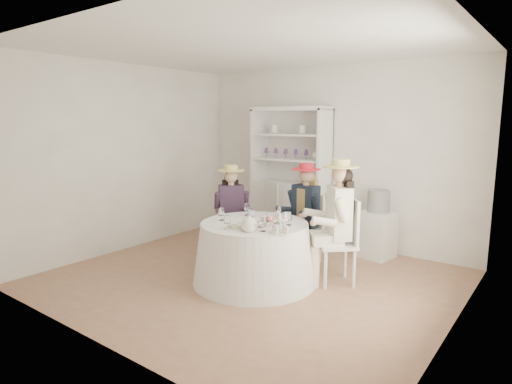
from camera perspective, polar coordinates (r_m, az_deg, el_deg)
The scene contains 23 objects.
ground at distance 5.30m, azimuth -0.66°, elevation -11.42°, with size 4.50×4.50×0.00m, color #8D6146.
ceiling at distance 5.01m, azimuth -0.72°, elevation 18.79°, with size 4.50×4.50×0.00m, color white.
wall_back at distance 6.67m, azimuth 9.84°, elevation 4.71°, with size 4.50×4.50×0.00m, color silver.
wall_front at distance 3.61m, azimuth -20.35°, elevation 0.28°, with size 4.50×4.50×0.00m, color silver.
wall_left at distance 6.58m, azimuth -16.49°, elevation 4.40°, with size 4.50×4.50×0.00m, color silver.
wall_right at distance 4.04m, azimuth 25.60°, elevation 0.86°, with size 4.50×4.50×0.00m, color silver.
tea_table at distance 5.08m, azimuth -0.22°, elevation -8.07°, with size 1.45×1.45×0.72m.
hutch at distance 6.81m, azimuth 4.66°, elevation -0.21°, with size 1.30×0.61×2.10m.
side_table at distance 6.21m, azimuth 15.83°, elevation -5.48°, with size 0.42×0.42×0.65m, color silver.
hatbox at distance 6.11m, azimuth 16.03°, elevation -1.16°, with size 0.30×0.30×0.30m, color black.
guest_left at distance 5.87m, azimuth -3.28°, elevation -1.91°, with size 0.55×0.54×1.30m.
guest_mid at distance 5.68m, azimuth 6.50°, elevation -2.05°, with size 0.50×0.52×1.34m.
guest_right at distance 5.00m, azimuth 10.74°, elevation -2.98°, with size 0.62×0.61×1.46m.
spare_chair at distance 6.69m, azimuth 2.91°, elevation -2.34°, with size 0.53×0.53×0.97m.
teacup_a at distance 5.26m, azimuth -0.65°, elevation -2.96°, with size 0.09×0.09×0.07m, color white.
teacup_b at distance 5.19m, azimuth 1.57°, elevation -3.21°, with size 0.06×0.06×0.06m, color white.
teacup_c at distance 4.95m, azimuth 3.07°, elevation -3.78°, with size 0.09×0.09×0.07m, color white.
flower_bowl at distance 4.81m, azimuth 0.71°, elevation -4.32°, with size 0.20×0.20×0.05m, color white.
flower_arrangement at distance 4.80m, azimuth 1.69°, elevation -3.65°, with size 0.16×0.17×0.06m.
table_teapot at distance 4.57m, azimuth -0.89°, elevation -4.38°, with size 0.24×0.17×0.18m.
sandwich_plate at distance 4.71m, azimuth -2.79°, elevation -4.76°, with size 0.24×0.24×0.05m.
cupcake_stand at distance 4.52m, azimuth 3.29°, elevation -4.49°, with size 0.23×0.23×0.22m.
stemware_set at distance 4.97m, azimuth -0.22°, elevation -3.26°, with size 0.84×0.88×0.15m.
Camera 1 is at (3.00, -3.93, 1.89)m, focal length 30.00 mm.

